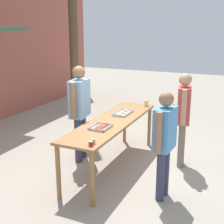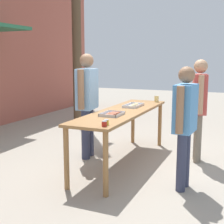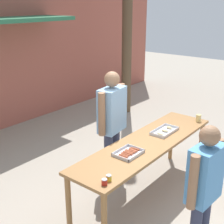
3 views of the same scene
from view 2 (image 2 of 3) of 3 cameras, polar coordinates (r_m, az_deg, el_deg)
ground_plane at (r=5.23m, az=1.94°, el=-9.24°), size 24.00×24.00×0.00m
serving_table at (r=5.03m, az=1.99°, el=-0.83°), size 2.68×0.69×0.88m
food_tray_sausages at (r=4.58m, az=0.01°, el=-0.43°), size 0.36×0.28×0.04m
food_tray_buns at (r=5.43m, az=3.93°, el=1.15°), size 0.47×0.25×0.05m
condiment_jar_mustard at (r=3.83m, az=-1.42°, el=-2.15°), size 0.06×0.06×0.07m
condiment_jar_ketchup at (r=3.92m, az=-1.06°, el=-1.88°), size 0.06×0.06×0.07m
beer_cup at (r=6.06m, az=8.15°, el=2.39°), size 0.08×0.08×0.12m
person_server_behind_table at (r=5.32m, az=-4.57°, el=2.74°), size 0.67×0.32×1.78m
person_customer_holding_hotdog at (r=4.09m, az=13.21°, el=-1.06°), size 0.60×0.26×1.61m
person_customer_with_cup at (r=5.29m, az=15.66°, el=1.91°), size 0.56×0.29×1.69m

